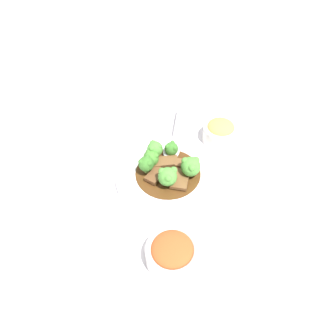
{
  "coord_description": "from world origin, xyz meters",
  "views": [
    {
      "loc": [
        -0.47,
        0.22,
        0.64
      ],
      "look_at": [
        0.0,
        0.0,
        0.03
      ],
      "focal_mm": 35.0,
      "sensor_mm": 36.0,
      "label": 1
    }
  ],
  "objects_px": {
    "broccoli_floret_2": "(146,164)",
    "broccoli_floret_5": "(171,148)",
    "main_plate": "(168,174)",
    "serving_spoon": "(172,146)",
    "beef_strip_3": "(184,165)",
    "broccoli_floret_4": "(191,166)",
    "beef_strip_1": "(164,162)",
    "beef_strip_2": "(180,179)",
    "broccoli_floret_0": "(155,149)",
    "broccoli_floret_1": "(168,176)",
    "broccoli_floret_3": "(151,158)",
    "side_bowl_appetizer": "(220,131)",
    "beef_strip_0": "(155,175)",
    "side_bowl_kimchi": "(172,252)",
    "sauce_dish": "(106,139)"
  },
  "relations": [
    {
      "from": "serving_spoon",
      "to": "beef_strip_2",
      "type": "bearing_deg",
      "value": 164.59
    },
    {
      "from": "beef_strip_0",
      "to": "broccoli_floret_4",
      "type": "relative_size",
      "value": 1.1
    },
    {
      "from": "broccoli_floret_4",
      "to": "sauce_dish",
      "type": "distance_m",
      "value": 0.26
    },
    {
      "from": "beef_strip_1",
      "to": "side_bowl_appetizer",
      "type": "xyz_separation_m",
      "value": [
        0.04,
        -0.19,
        0.0
      ]
    },
    {
      "from": "broccoli_floret_1",
      "to": "broccoli_floret_3",
      "type": "height_order",
      "value": "broccoli_floret_1"
    },
    {
      "from": "broccoli_floret_2",
      "to": "broccoli_floret_4",
      "type": "height_order",
      "value": "broccoli_floret_4"
    },
    {
      "from": "beef_strip_1",
      "to": "broccoli_floret_0",
      "type": "distance_m",
      "value": 0.04
    },
    {
      "from": "broccoli_floret_2",
      "to": "broccoli_floret_5",
      "type": "relative_size",
      "value": 1.21
    },
    {
      "from": "main_plate",
      "to": "broccoli_floret_2",
      "type": "distance_m",
      "value": 0.07
    },
    {
      "from": "broccoli_floret_5",
      "to": "beef_strip_2",
      "type": "bearing_deg",
      "value": 168.93
    },
    {
      "from": "broccoli_floret_4",
      "to": "side_bowl_kimchi",
      "type": "relative_size",
      "value": 0.49
    },
    {
      "from": "beef_strip_2",
      "to": "beef_strip_3",
      "type": "relative_size",
      "value": 1.43
    },
    {
      "from": "main_plate",
      "to": "serving_spoon",
      "type": "bearing_deg",
      "value": -32.61
    },
    {
      "from": "broccoli_floret_3",
      "to": "broccoli_floret_4",
      "type": "relative_size",
      "value": 0.83
    },
    {
      "from": "broccoli_floret_5",
      "to": "main_plate",
      "type": "bearing_deg",
      "value": 146.66
    },
    {
      "from": "beef_strip_2",
      "to": "broccoli_floret_0",
      "type": "distance_m",
      "value": 0.1
    },
    {
      "from": "beef_strip_1",
      "to": "serving_spoon",
      "type": "bearing_deg",
      "value": -46.26
    },
    {
      "from": "beef_strip_2",
      "to": "sauce_dish",
      "type": "xyz_separation_m",
      "value": [
        0.22,
        0.12,
        -0.02
      ]
    },
    {
      "from": "main_plate",
      "to": "serving_spoon",
      "type": "height_order",
      "value": "serving_spoon"
    },
    {
      "from": "broccoli_floret_2",
      "to": "serving_spoon",
      "type": "height_order",
      "value": "broccoli_floret_2"
    },
    {
      "from": "beef_strip_2",
      "to": "broccoli_floret_2",
      "type": "distance_m",
      "value": 0.09
    },
    {
      "from": "beef_strip_3",
      "to": "broccoli_floret_5",
      "type": "relative_size",
      "value": 1.27
    },
    {
      "from": "main_plate",
      "to": "broccoli_floret_4",
      "type": "bearing_deg",
      "value": -122.95
    },
    {
      "from": "broccoli_floret_0",
      "to": "broccoli_floret_2",
      "type": "distance_m",
      "value": 0.05
    },
    {
      "from": "main_plate",
      "to": "side_bowl_kimchi",
      "type": "height_order",
      "value": "side_bowl_kimchi"
    },
    {
      "from": "broccoli_floret_4",
      "to": "broccoli_floret_5",
      "type": "xyz_separation_m",
      "value": [
        0.08,
        0.01,
        -0.01
      ]
    },
    {
      "from": "sauce_dish",
      "to": "side_bowl_kimchi",
      "type": "bearing_deg",
      "value": -177.67
    },
    {
      "from": "beef_strip_2",
      "to": "serving_spoon",
      "type": "distance_m",
      "value": 0.11
    },
    {
      "from": "main_plate",
      "to": "broccoli_floret_3",
      "type": "bearing_deg",
      "value": 36.54
    },
    {
      "from": "main_plate",
      "to": "broccoli_floret_4",
      "type": "distance_m",
      "value": 0.07
    },
    {
      "from": "beef_strip_1",
      "to": "broccoli_floret_1",
      "type": "bearing_deg",
      "value": 164.3
    },
    {
      "from": "side_bowl_kimchi",
      "to": "sauce_dish",
      "type": "bearing_deg",
      "value": 2.33
    },
    {
      "from": "broccoli_floret_4",
      "to": "beef_strip_0",
      "type": "bearing_deg",
      "value": 69.89
    },
    {
      "from": "serving_spoon",
      "to": "sauce_dish",
      "type": "xyz_separation_m",
      "value": [
        0.12,
        0.14,
        -0.02
      ]
    },
    {
      "from": "main_plate",
      "to": "side_bowl_appetizer",
      "type": "xyz_separation_m",
      "value": [
        0.06,
        -0.19,
        0.02
      ]
    },
    {
      "from": "beef_strip_1",
      "to": "broccoli_floret_4",
      "type": "bearing_deg",
      "value": -141.54
    },
    {
      "from": "beef_strip_3",
      "to": "broccoli_floret_4",
      "type": "height_order",
      "value": "broccoli_floret_4"
    },
    {
      "from": "broccoli_floret_4",
      "to": "broccoli_floret_1",
      "type": "bearing_deg",
      "value": 92.89
    },
    {
      "from": "beef_strip_1",
      "to": "broccoli_floret_5",
      "type": "distance_m",
      "value": 0.04
    },
    {
      "from": "serving_spoon",
      "to": "broccoli_floret_3",
      "type": "bearing_deg",
      "value": 113.21
    },
    {
      "from": "beef_strip_2",
      "to": "broccoli_floret_5",
      "type": "bearing_deg",
      "value": -11.07
    },
    {
      "from": "beef_strip_1",
      "to": "broccoli_floret_3",
      "type": "xyz_separation_m",
      "value": [
        0.01,
        0.03,
        0.02
      ]
    },
    {
      "from": "broccoli_floret_3",
      "to": "side_bowl_kimchi",
      "type": "height_order",
      "value": "broccoli_floret_3"
    },
    {
      "from": "main_plate",
      "to": "beef_strip_0",
      "type": "height_order",
      "value": "beef_strip_0"
    },
    {
      "from": "beef_strip_1",
      "to": "broccoli_floret_2",
      "type": "distance_m",
      "value": 0.05
    },
    {
      "from": "broccoli_floret_4",
      "to": "beef_strip_1",
      "type": "bearing_deg",
      "value": 38.46
    },
    {
      "from": "main_plate",
      "to": "broccoli_floret_0",
      "type": "relative_size",
      "value": 5.1
    },
    {
      "from": "beef_strip_2",
      "to": "sauce_dish",
      "type": "height_order",
      "value": "beef_strip_2"
    },
    {
      "from": "broccoli_floret_2",
      "to": "side_bowl_kimchi",
      "type": "xyz_separation_m",
      "value": [
        -0.22,
        0.04,
        -0.02
      ]
    },
    {
      "from": "broccoli_floret_1",
      "to": "broccoli_floret_4",
      "type": "relative_size",
      "value": 0.93
    }
  ]
}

